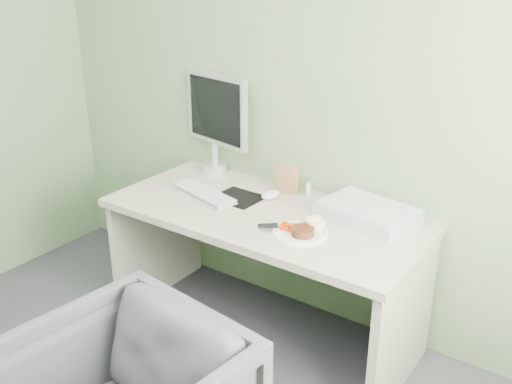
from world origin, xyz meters
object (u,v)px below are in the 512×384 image
Objects in this scene: scanner at (367,213)px; monitor at (216,118)px; desk at (265,243)px; plate at (300,233)px.

monitor is (-1.01, 0.12, 0.29)m from scanner.
plate reaches higher than desk.
scanner reaches higher than plate.
plate is at bearing -109.25° from scanner.
plate is at bearing -16.68° from monitor.
desk is at bearing -146.51° from scanner.
plate is at bearing -24.49° from desk.
plate is (0.28, -0.13, 0.19)m from desk.
monitor is (-0.83, 0.44, 0.32)m from plate.
desk is 2.79× the size of monitor.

